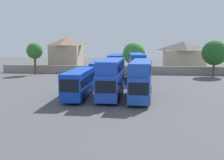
# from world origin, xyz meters

# --- Properties ---
(ground) EXTENTS (140.00, 140.00, 0.00)m
(ground) POSITION_xyz_m (0.00, 18.00, 0.00)
(ground) COLOR #4C4C4F
(depot_boundary_wall) EXTENTS (56.00, 0.50, 1.80)m
(depot_boundary_wall) POSITION_xyz_m (0.00, 25.90, 0.90)
(depot_boundary_wall) COLOR gray
(depot_boundary_wall) RESTS_ON ground
(bus_1) EXTENTS (2.57, 10.11, 3.53)m
(bus_1) POSITION_xyz_m (-3.90, -0.25, 2.01)
(bus_1) COLOR #103EC3
(bus_1) RESTS_ON ground
(bus_2) EXTENTS (2.77, 10.28, 4.88)m
(bus_2) POSITION_xyz_m (0.21, 0.14, 2.75)
(bus_2) COLOR blue
(bus_2) RESTS_ON ground
(bus_3) EXTENTS (3.00, 11.29, 4.76)m
(bus_3) POSITION_xyz_m (4.03, 0.08, 2.69)
(bus_3) COLOR blue
(bus_3) RESTS_ON ground
(bus_4) EXTENTS (3.28, 10.81, 3.46)m
(bus_4) POSITION_xyz_m (-3.92, 15.74, 1.98)
(bus_4) COLOR blue
(bus_4) RESTS_ON ground
(bus_5) EXTENTS (3.03, 11.54, 4.85)m
(bus_5) POSITION_xyz_m (-0.64, 15.71, 2.74)
(bus_5) COLOR #143DC2
(bus_5) RESTS_ON ground
(bus_6) EXTENTS (3.51, 11.83, 4.96)m
(bus_6) POSITION_xyz_m (3.16, 16.14, 2.80)
(bus_6) COLOR blue
(bus_6) RESTS_ON ground
(house_terrace_left) EXTENTS (7.65, 8.23, 8.27)m
(house_terrace_left) POSITION_xyz_m (-15.29, 34.62, 4.21)
(house_terrace_left) COLOR tan
(house_terrace_left) RESTS_ON ground
(house_terrace_centre) EXTENTS (9.99, 7.97, 7.23)m
(house_terrace_centre) POSITION_xyz_m (14.44, 34.97, 3.69)
(house_terrace_centre) COLOR #C6B293
(house_terrace_centre) RESTS_ON ground
(tree_left_of_lot) EXTENTS (5.14, 5.14, 7.05)m
(tree_left_of_lot) POSITION_xyz_m (2.34, 28.40, 4.46)
(tree_left_of_lot) COLOR brown
(tree_left_of_lot) RESTS_ON ground
(tree_behind_wall) EXTENTS (3.49, 3.49, 6.93)m
(tree_behind_wall) POSITION_xyz_m (-19.09, 22.90, 5.12)
(tree_behind_wall) COLOR brown
(tree_behind_wall) RESTS_ON ground
(tree_right_of_lot) EXTENTS (5.14, 5.14, 7.45)m
(tree_right_of_lot) POSITION_xyz_m (19.02, 23.90, 4.86)
(tree_right_of_lot) COLOR brown
(tree_right_of_lot) RESTS_ON ground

